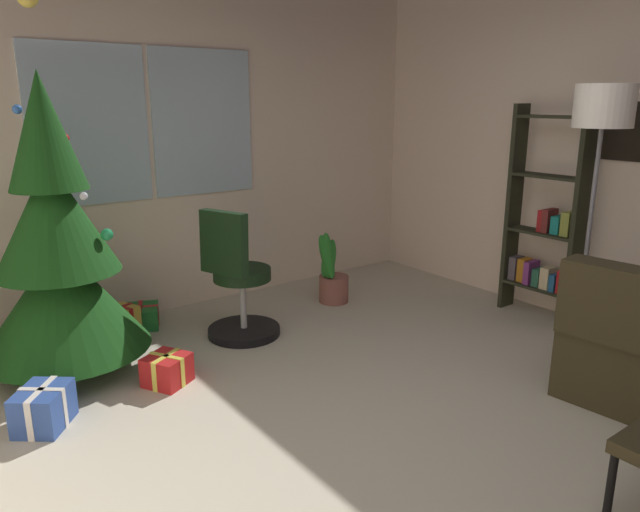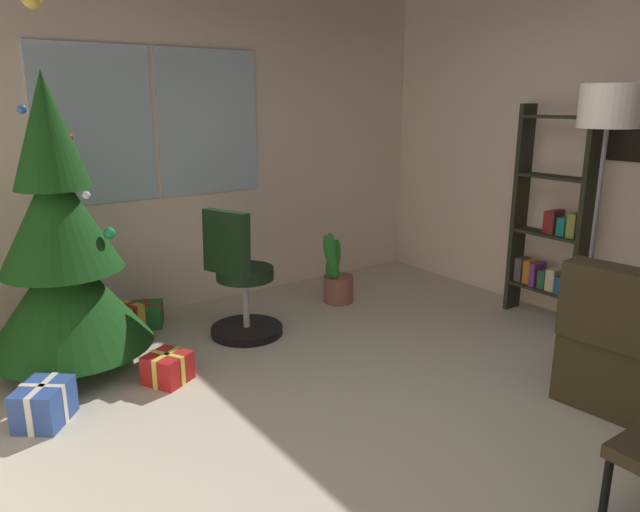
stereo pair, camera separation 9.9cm
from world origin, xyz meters
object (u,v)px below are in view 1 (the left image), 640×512
object	(u,v)px
gift_box_blue	(43,408)
office_chair	(238,287)
gift_box_green	(140,317)
gift_box_gold	(123,322)
bookshelf	(545,227)
holiday_tree	(58,255)
gift_box_red	(167,370)
potted_plant	(331,274)
floor_lamp	(602,125)

from	to	relation	value
gift_box_blue	office_chair	distance (m)	1.61
gift_box_green	gift_box_gold	xyz separation A→B (m)	(-0.19, -0.14, 0.04)
gift_box_blue	bookshelf	world-z (taller)	bookshelf
bookshelf	gift_box_green	bearing A→B (deg)	147.53
holiday_tree	office_chair	bearing A→B (deg)	-8.51
gift_box_red	bookshelf	distance (m)	3.17
gift_box_gold	potted_plant	bearing A→B (deg)	-10.61
gift_box_blue	potted_plant	bearing A→B (deg)	14.72
holiday_tree	office_chair	xyz separation A→B (m)	(1.20, -0.18, -0.41)
gift_box_green	bookshelf	bearing A→B (deg)	-32.47
gift_box_blue	bookshelf	distance (m)	3.88
office_chair	gift_box_red	bearing A→B (deg)	-152.11
office_chair	holiday_tree	bearing A→B (deg)	171.49
gift_box_blue	office_chair	size ratio (longest dim) A/B	0.39
floor_lamp	holiday_tree	bearing A→B (deg)	147.97
gift_box_red	gift_box_gold	world-z (taller)	gift_box_gold
bookshelf	potted_plant	bearing A→B (deg)	132.83
gift_box_gold	gift_box_blue	xyz separation A→B (m)	(-0.79, -1.01, -0.01)
bookshelf	potted_plant	distance (m)	1.85
gift_box_red	potted_plant	size ratio (longest dim) A/B	0.50
floor_lamp	potted_plant	xyz separation A→B (m)	(-0.77, 1.91, -1.35)
gift_box_red	gift_box_green	world-z (taller)	gift_box_red
gift_box_green	potted_plant	world-z (taller)	potted_plant
gift_box_red	floor_lamp	world-z (taller)	floor_lamp
holiday_tree	floor_lamp	distance (m)	3.66
gift_box_gold	floor_lamp	world-z (taller)	floor_lamp
gift_box_red	office_chair	size ratio (longest dim) A/B	0.33
gift_box_green	gift_box_blue	world-z (taller)	gift_box_blue
gift_box_red	bookshelf	size ratio (longest dim) A/B	0.19
holiday_tree	gift_box_red	world-z (taller)	holiday_tree
gift_box_blue	potted_plant	size ratio (longest dim) A/B	0.59
gift_box_gold	bookshelf	world-z (taller)	bookshelf
holiday_tree	gift_box_green	distance (m)	1.11
office_chair	floor_lamp	world-z (taller)	floor_lamp
gift_box_red	floor_lamp	distance (m)	3.27
gift_box_gold	gift_box_blue	world-z (taller)	gift_box_gold
gift_box_gold	gift_box_red	bearing A→B (deg)	-92.07
gift_box_blue	bookshelf	bearing A→B (deg)	-9.45
holiday_tree	gift_box_blue	world-z (taller)	holiday_tree
gift_box_gold	floor_lamp	size ratio (longest dim) A/B	0.14
gift_box_gold	bookshelf	bearing A→B (deg)	-28.73
gift_box_red	gift_box_green	bearing A→B (deg)	78.24
office_chair	gift_box_green	bearing A→B (deg)	128.22
holiday_tree	gift_box_blue	distance (m)	1.00
holiday_tree	gift_box_gold	distance (m)	0.91
gift_box_green	bookshelf	size ratio (longest dim) A/B	0.22
gift_box_blue	potted_plant	xyz separation A→B (m)	(2.57, 0.67, 0.15)
bookshelf	gift_box_blue	bearing A→B (deg)	170.55
holiday_tree	bookshelf	distance (m)	3.69
gift_box_red	gift_box_gold	xyz separation A→B (m)	(0.03, 0.93, 0.03)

